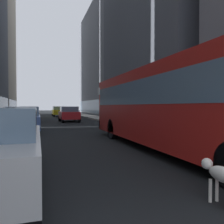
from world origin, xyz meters
TOP-DOWN VIEW (x-y plane):
  - ground_plane at (0.00, 35.00)m, footprint 120.00×120.00m
  - sidewalk_left at (-5.70, 35.00)m, footprint 2.40×110.00m
  - sidewalk_right at (5.70, 35.00)m, footprint 2.40×110.00m
  - building_right_far at (11.90, 43.51)m, footprint 8.66×22.01m
  - transit_bus at (2.80, 6.98)m, footprint 2.78×11.53m
  - car_grey_wagon at (-2.80, 25.43)m, footprint 1.92×4.57m
  - car_red_coupe at (1.20, 24.34)m, footprint 1.89×4.03m
  - car_blue_hatchback at (-2.80, 14.44)m, footprint 1.94×4.56m
  - car_yellow_taxi at (1.20, 38.07)m, footprint 1.80×4.52m
  - dalmatian_dog at (0.93, 2.50)m, footprint 0.22×0.96m
  - pedestrian_with_handbag at (6.03, 7.94)m, footprint 0.45×0.34m

SIDE VIEW (x-z plane):
  - ground_plane at x=0.00m, z-range 0.00..0.00m
  - sidewalk_left at x=-5.70m, z-range 0.00..0.15m
  - sidewalk_right at x=5.70m, z-range 0.00..0.15m
  - dalmatian_dog at x=0.93m, z-range 0.15..0.87m
  - car_red_coupe at x=1.20m, z-range 0.01..1.63m
  - car_yellow_taxi at x=1.20m, z-range 0.01..1.63m
  - car_grey_wagon at x=-2.80m, z-range 0.02..1.64m
  - car_blue_hatchback at x=-2.80m, z-range 0.02..1.64m
  - pedestrian_with_handbag at x=6.03m, z-range 0.17..1.86m
  - transit_bus at x=2.80m, z-range 0.25..3.30m
  - building_right_far at x=11.90m, z-range -0.01..20.78m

